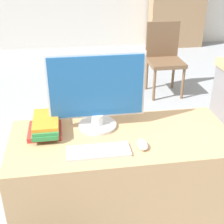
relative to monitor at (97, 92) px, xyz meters
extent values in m
cube|color=tan|center=(0.13, -0.14, -0.60)|extent=(1.33, 0.59, 0.74)
cylinder|color=silver|center=(0.00, 0.00, -0.22)|extent=(0.24, 0.24, 0.02)
cylinder|color=silver|center=(0.00, 0.00, -0.18)|extent=(0.07, 0.07, 0.06)
cube|color=silver|center=(0.00, 0.00, 0.04)|extent=(0.58, 0.01, 0.40)
cube|color=#1E5693|center=(0.00, 0.00, 0.04)|extent=(0.56, 0.02, 0.37)
cube|color=silver|center=(-0.03, -0.29, -0.23)|extent=(0.35, 0.13, 0.02)
ellipsoid|color=white|center=(0.22, -0.27, -0.22)|extent=(0.06, 0.11, 0.04)
cube|color=#B72D28|center=(-0.32, -0.03, -0.22)|extent=(0.20, 0.22, 0.03)
cube|color=#2D7F42|center=(-0.31, -0.04, -0.19)|extent=(0.15, 0.27, 0.03)
cube|color=#2D7F42|center=(-0.31, -0.04, -0.17)|extent=(0.15, 0.25, 0.02)
cube|color=orange|center=(-0.31, -0.02, -0.15)|extent=(0.15, 0.27, 0.02)
cylinder|color=brown|center=(0.92, 1.86, -0.76)|extent=(0.04, 0.04, 0.41)
cylinder|color=brown|center=(1.30, 1.86, -0.76)|extent=(0.04, 0.04, 0.41)
cylinder|color=brown|center=(0.92, 2.24, -0.76)|extent=(0.04, 0.04, 0.41)
cylinder|color=brown|center=(1.30, 2.24, -0.76)|extent=(0.04, 0.04, 0.41)
cube|color=brown|center=(1.11, 2.05, -0.53)|extent=(0.44, 0.44, 0.05)
cube|color=brown|center=(1.11, 2.25, -0.28)|extent=(0.44, 0.04, 0.46)
camera|label=1|loc=(-0.17, -1.70, 0.74)|focal=50.00mm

